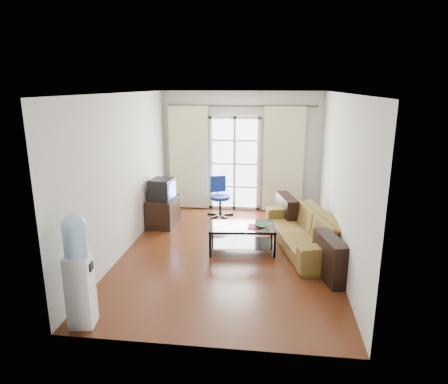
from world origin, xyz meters
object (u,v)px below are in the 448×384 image
object	(u,v)px
coffee_table	(242,235)
water_cooler	(78,269)
task_chair	(220,205)
crt_tv	(161,189)
tv_stand	(163,212)
sofa	(305,231)

from	to	relation	value
coffee_table	water_cooler	distance (m)	3.06
task_chair	water_cooler	world-z (taller)	water_cooler
crt_tv	water_cooler	bearing A→B (deg)	-82.55
coffee_table	tv_stand	bearing A→B (deg)	146.83
coffee_table	tv_stand	xyz separation A→B (m)	(-1.73, 1.13, -0.01)
sofa	task_chair	distance (m)	2.37
coffee_table	crt_tv	distance (m)	2.08
water_cooler	crt_tv	bearing A→B (deg)	81.11
sofa	crt_tv	size ratio (longest dim) A/B	4.67
task_chair	water_cooler	bearing A→B (deg)	-125.37
crt_tv	tv_stand	bearing A→B (deg)	100.00
coffee_table	water_cooler	bearing A→B (deg)	-125.14
sofa	tv_stand	xyz separation A→B (m)	(-2.82, 0.89, -0.04)
crt_tv	coffee_table	bearing A→B (deg)	-23.88
task_chair	water_cooler	xyz separation A→B (m)	(-1.10, -4.33, 0.48)
tv_stand	task_chair	world-z (taller)	task_chair
sofa	task_chair	world-z (taller)	task_chair
sofa	water_cooler	bearing A→B (deg)	-61.01
tv_stand	crt_tv	bearing A→B (deg)	-86.01
crt_tv	water_cooler	xyz separation A→B (m)	(-0.01, -3.53, -0.05)
water_cooler	coffee_table	bearing A→B (deg)	46.19
tv_stand	crt_tv	distance (m)	0.51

